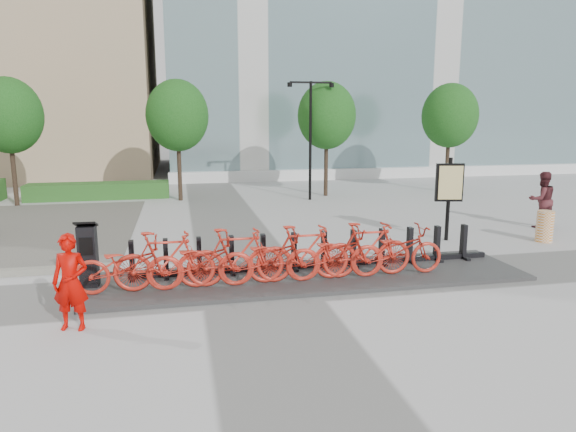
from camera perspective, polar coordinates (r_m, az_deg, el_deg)
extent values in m
plane|color=#A6A6A6|center=(11.04, -3.49, -7.80)|extent=(120.00, 120.00, 0.00)
cube|color=#2F7121|center=(24.01, -20.27, 2.64)|extent=(6.00, 1.20, 0.70)
cylinder|color=#443424|center=(23.35, -28.19, 4.65)|extent=(0.18, 0.18, 3.00)
ellipsoid|color=#10440F|center=(23.26, -28.66, 9.79)|extent=(2.60, 2.60, 2.99)
cylinder|color=#443424|center=(22.43, -11.98, 5.50)|extent=(0.18, 0.18, 3.00)
ellipsoid|color=#10440F|center=(22.34, -12.20, 10.87)|extent=(2.60, 2.60, 2.99)
cylinder|color=#443424|center=(23.36, 4.25, 5.92)|extent=(0.18, 0.18, 3.00)
ellipsoid|color=#10440F|center=(23.27, 4.32, 11.08)|extent=(2.60, 2.60, 2.99)
cylinder|color=#443424|center=(25.69, 17.27, 5.92)|extent=(0.18, 0.18, 3.00)
ellipsoid|color=#10440F|center=(25.61, 17.55, 10.60)|extent=(2.60, 2.60, 2.99)
cylinder|color=black|center=(22.07, 2.50, 8.25)|extent=(0.12, 0.12, 5.00)
cube|color=black|center=(21.98, 1.38, 14.63)|extent=(0.90, 0.08, 0.08)
cube|color=black|center=(22.21, 3.71, 14.58)|extent=(0.90, 0.08, 0.08)
cylinder|color=black|center=(21.87, 0.19, 14.39)|extent=(0.20, 0.20, 0.18)
cylinder|color=black|center=(22.32, 4.86, 14.28)|extent=(0.20, 0.20, 0.18)
cube|color=#373737|center=(11.55, 2.72, -6.71)|extent=(9.60, 2.40, 0.08)
imported|color=red|center=(10.75, -17.38, -5.28)|extent=(2.10, 0.73, 1.10)
imported|color=red|center=(10.69, -13.54, -4.84)|extent=(2.04, 0.58, 1.22)
imported|color=red|center=(10.70, -9.66, -5.00)|extent=(2.10, 0.73, 1.10)
imported|color=red|center=(10.73, -5.82, -4.51)|extent=(2.04, 0.58, 1.22)
imported|color=red|center=(10.85, -2.02, -4.63)|extent=(2.10, 0.73, 1.10)
imported|color=red|center=(10.97, 1.69, -4.11)|extent=(2.04, 0.58, 1.22)
imported|color=red|center=(11.18, 5.29, -4.20)|extent=(2.10, 0.73, 1.10)
imported|color=red|center=(11.39, 8.76, -3.68)|extent=(2.04, 0.58, 1.22)
imported|color=red|center=(11.68, 12.07, -3.74)|extent=(2.10, 0.73, 1.10)
cube|color=black|center=(11.37, -21.31, -4.20)|extent=(0.37, 0.32, 1.28)
cube|color=black|center=(11.22, -21.55, -0.85)|extent=(0.44, 0.38, 0.16)
cube|color=black|center=(11.15, -21.53, -3.17)|extent=(0.26, 0.03, 0.36)
imported|color=#BD0500|center=(9.38, -23.02, -6.79)|extent=(0.68, 0.52, 1.66)
imported|color=#4E1F24|center=(18.48, 26.38, 1.63)|extent=(0.92, 0.73, 1.83)
cylinder|color=orange|center=(16.48, 26.64, -1.03)|extent=(0.62, 0.62, 0.90)
cylinder|color=black|center=(15.49, 17.40, 1.77)|extent=(0.11, 0.11, 2.41)
cube|color=black|center=(15.42, 17.50, 3.57)|extent=(0.79, 0.27, 1.09)
cube|color=#DAC678|center=(15.37, 17.62, 3.54)|extent=(0.67, 0.16, 0.96)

